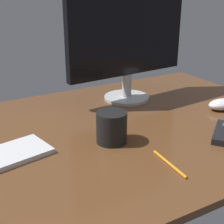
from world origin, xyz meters
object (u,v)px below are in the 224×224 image
at_px(computer_mouse, 223,104).
at_px(coffee_mug, 112,127).
at_px(pen, 169,164).
at_px(media_remote, 224,132).
at_px(monitor, 128,28).

relative_size(computer_mouse, coffee_mug, 1.23).
height_order(computer_mouse, pen, computer_mouse).
xyz_separation_m(computer_mouse, media_remote, (-0.16, -0.15, -0.01)).
distance_m(media_remote, pen, 0.25).
xyz_separation_m(monitor, pen, (-0.17, -0.47, -0.26)).
relative_size(media_remote, pen, 1.11).
height_order(media_remote, coffee_mug, coffee_mug).
distance_m(monitor, media_remote, 0.50).
relative_size(monitor, pen, 3.54).
xyz_separation_m(computer_mouse, pen, (-0.40, -0.21, -0.02)).
height_order(media_remote, pen, media_remote).
height_order(monitor, pen, monitor).
height_order(coffee_mug, pen, coffee_mug).
bearing_deg(coffee_mug, pen, -71.79).
relative_size(computer_mouse, media_remote, 0.71).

